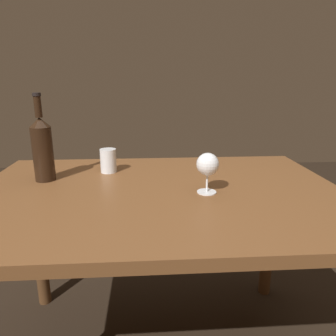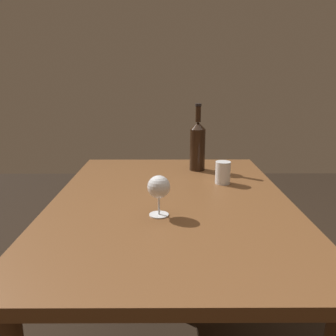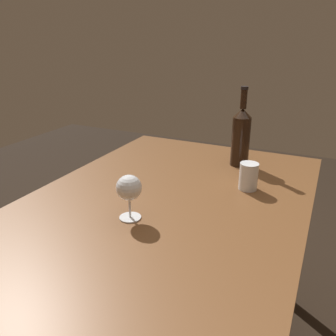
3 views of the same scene
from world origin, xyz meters
name	(u,v)px [view 1 (image 1 of 3)]	position (x,y,z in m)	size (l,w,h in m)	color
dining_table	(159,213)	(0.00, 0.00, 0.65)	(1.30, 0.90, 0.74)	brown
wine_glass_left	(208,165)	(0.16, -0.04, 0.84)	(0.08, 0.08, 0.14)	white
wine_bottle	(42,148)	(-0.43, 0.14, 0.87)	(0.08, 0.08, 0.33)	black
water_tumbler	(108,162)	(-0.20, 0.23, 0.78)	(0.07, 0.07, 0.10)	white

